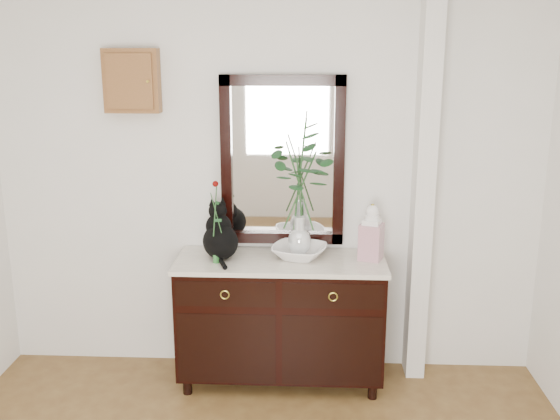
# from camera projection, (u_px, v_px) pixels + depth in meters

# --- Properties ---
(wall_back) EXTENTS (3.60, 0.04, 2.70)m
(wall_back) POSITION_uv_depth(u_px,v_px,m) (267.00, 174.00, 4.07)
(wall_back) COLOR silver
(wall_back) RESTS_ON ground
(pilaster) EXTENTS (0.12, 0.20, 2.70)m
(pilaster) POSITION_uv_depth(u_px,v_px,m) (424.00, 178.00, 3.95)
(pilaster) COLOR silver
(pilaster) RESTS_ON ground
(sideboard) EXTENTS (1.33, 0.52, 0.82)m
(sideboard) POSITION_uv_depth(u_px,v_px,m) (281.00, 314.00, 4.04)
(sideboard) COLOR black
(sideboard) RESTS_ON ground
(wall_mirror) EXTENTS (0.80, 0.06, 1.10)m
(wall_mirror) POSITION_uv_depth(u_px,v_px,m) (282.00, 161.00, 4.03)
(wall_mirror) COLOR black
(wall_mirror) RESTS_ON wall_back
(key_cabinet) EXTENTS (0.35, 0.10, 0.40)m
(key_cabinet) POSITION_uv_depth(u_px,v_px,m) (132.00, 81.00, 3.92)
(key_cabinet) COLOR brown
(key_cabinet) RESTS_ON wall_back
(cat) EXTENTS (0.34, 0.38, 0.36)m
(cat) POSITION_uv_depth(u_px,v_px,m) (220.00, 231.00, 3.94)
(cat) COLOR black
(cat) RESTS_ON sideboard
(lotus_bowl) EXTENTS (0.42, 0.42, 0.08)m
(lotus_bowl) POSITION_uv_depth(u_px,v_px,m) (299.00, 252.00, 3.97)
(lotus_bowl) COLOR white
(lotus_bowl) RESTS_ON sideboard
(vase_branches) EXTENTS (0.43, 0.43, 0.89)m
(vase_branches) POSITION_uv_depth(u_px,v_px,m) (300.00, 187.00, 3.86)
(vase_branches) COLOR silver
(vase_branches) RESTS_ON lotus_bowl
(bud_vase_rose) EXTENTS (0.08, 0.08, 0.53)m
(bud_vase_rose) POSITION_uv_depth(u_px,v_px,m) (215.00, 221.00, 3.83)
(bud_vase_rose) COLOR #2B6D2D
(bud_vase_rose) RESTS_ON sideboard
(ginger_jar) EXTENTS (0.17, 0.17, 0.37)m
(ginger_jar) POSITION_uv_depth(u_px,v_px,m) (372.00, 231.00, 3.91)
(ginger_jar) COLOR white
(ginger_jar) RESTS_ON sideboard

